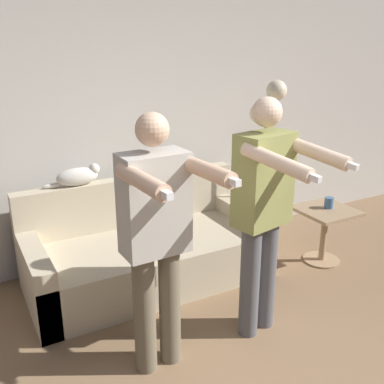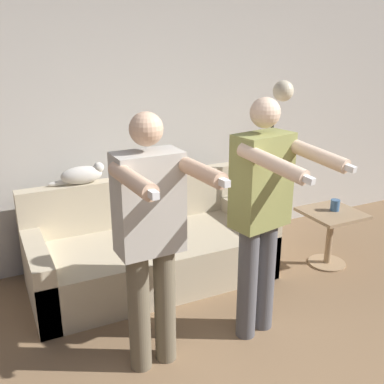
# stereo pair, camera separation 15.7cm
# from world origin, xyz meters

# --- Properties ---
(wall_back) EXTENTS (10.00, 0.05, 2.60)m
(wall_back) POSITION_xyz_m (0.00, 2.89, 1.30)
(wall_back) COLOR beige
(wall_back) RESTS_ON ground_plane
(couch) EXTENTS (2.07, 0.95, 0.86)m
(couch) POSITION_xyz_m (0.07, 2.30, 0.27)
(couch) COLOR beige
(couch) RESTS_ON ground_plane
(person_left) EXTENTS (0.49, 0.68, 1.67)m
(person_left) POSITION_xyz_m (-0.31, 1.23, 0.96)
(person_left) COLOR #6B604C
(person_left) RESTS_ON ground_plane
(person_right) EXTENTS (0.55, 0.73, 1.71)m
(person_right) POSITION_xyz_m (0.49, 1.23, 0.97)
(person_right) COLOR #56565B
(person_right) RESTS_ON ground_plane
(cat) EXTENTS (0.48, 0.14, 0.17)m
(cat) POSITION_xyz_m (-0.39, 2.66, 0.94)
(cat) COLOR silver
(cat) RESTS_ON couch
(floor_lamp) EXTENTS (0.37, 0.30, 1.68)m
(floor_lamp) POSITION_xyz_m (1.36, 2.36, 1.28)
(floor_lamp) COLOR black
(floor_lamp) RESTS_ON ground_plane
(side_table) EXTENTS (0.50, 0.50, 0.54)m
(side_table) POSITION_xyz_m (1.69, 1.81, 0.39)
(side_table) COLOR #A38460
(side_table) RESTS_ON ground_plane
(cup) EXTENTS (0.08, 0.08, 0.10)m
(cup) POSITION_xyz_m (1.73, 1.83, 0.59)
(cup) COLOR #3D6693
(cup) RESTS_ON side_table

